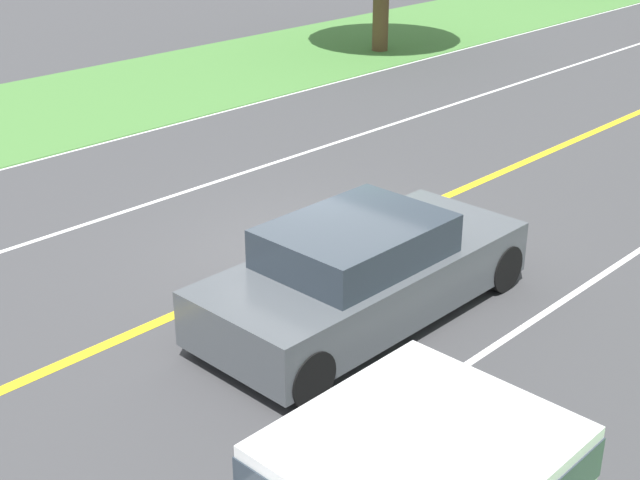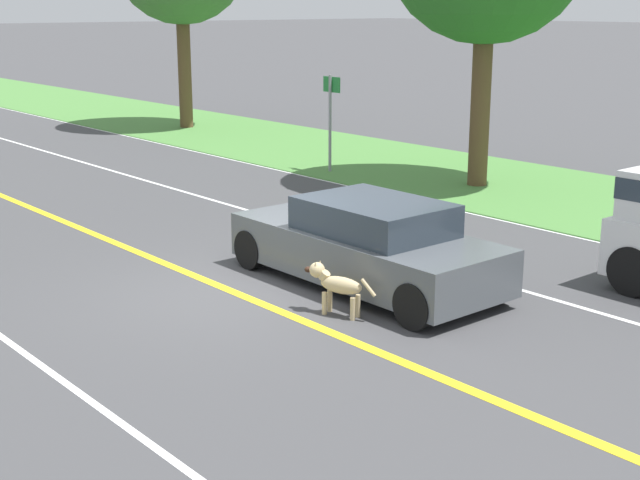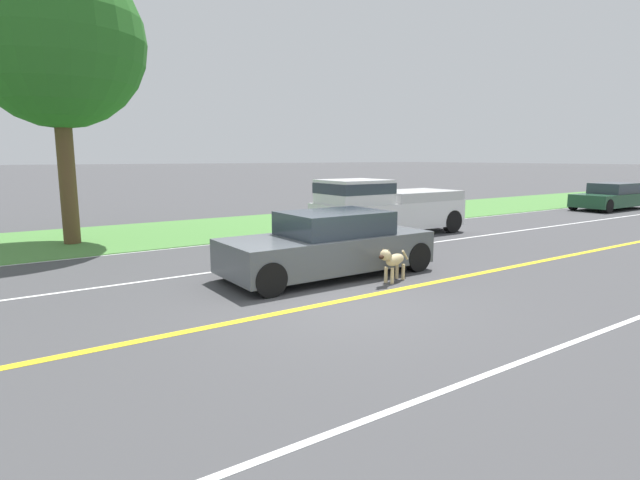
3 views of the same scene
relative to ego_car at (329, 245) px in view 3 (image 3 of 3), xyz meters
The scene contains 11 objects.
ground_plane 2.22m from the ego_car, 149.67° to the left, with size 400.00×400.00×0.00m, color #424244.
centre_divider_line 2.22m from the ego_car, 149.67° to the left, with size 0.18×160.00×0.01m, color yellow.
lane_edge_line_right 5.32m from the ego_car, 11.69° to the left, with size 0.14×160.00×0.01m, color white.
lane_dash_same_dir 2.09m from the ego_car, 32.62° to the left, with size 0.10×160.00×0.01m, color white.
lane_dash_oncoming 5.47m from the ego_car, 168.65° to the left, with size 0.10×160.00×0.01m, color white.
grass_verge_right 8.27m from the ego_car, ahead, with size 6.00×160.00×0.03m, color #4C843D.
ego_car is the anchor object (origin of this frame).
dog 1.50m from the ego_car, 151.25° to the right, with size 0.48×1.14×0.76m.
pickup_truck 6.08m from the ego_car, 52.88° to the right, with size 2.04×5.27×1.89m.
car_trailing_near 20.29m from the ego_car, 79.66° to the right, with size 1.87×4.70×1.32m.
roadside_tree_right_near 10.06m from the ego_car, 28.48° to the left, with size 4.91×4.91×8.31m.
Camera 3 is at (-7.04, 5.18, 2.58)m, focal length 28.00 mm.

